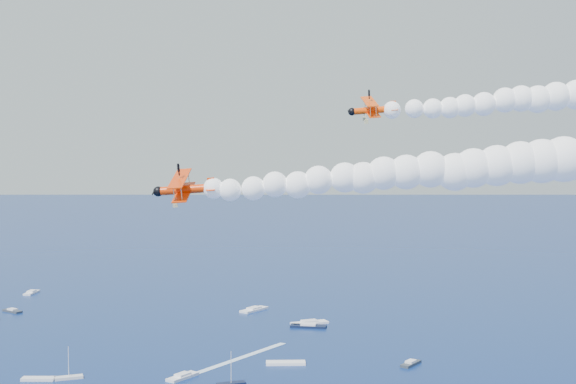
{
  "coord_description": "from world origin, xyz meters",
  "views": [
    {
      "loc": [
        17.97,
        -88.73,
        55.79
      ],
      "look_at": [
        11.13,
        11.82,
        50.51
      ],
      "focal_mm": 47.98,
      "sensor_mm": 36.0,
      "label": 1
    }
  ],
  "objects": [
    {
      "name": "smoke_trail_trail",
      "position": [
        32.49,
        2.84,
        53.82
      ],
      "size": [
        66.7,
        11.46,
        11.71
      ],
      "primitive_type": null,
      "rotation": [
        0.0,
        0.0,
        3.18
      ],
      "color": "white"
    },
    {
      "name": "biplane_lead",
      "position": [
        22.65,
        22.06,
        61.72
      ],
      "size": [
        7.92,
        9.29,
        6.92
      ],
      "primitive_type": null,
      "rotation": [
        -0.24,
        0.07,
        3.23
      ],
      "color": "#FF4705"
    },
    {
      "name": "biplane_trail",
      "position": [
        -0.39,
        1.58,
        51.29
      ],
      "size": [
        8.26,
        9.71,
        7.47
      ],
      "primitive_type": null,
      "rotation": [
        -0.24,
        0.07,
        3.18
      ],
      "color": "#EF3505"
    },
    {
      "name": "spectator_boats",
      "position": [
        -5.07,
        103.34,
        0.35
      ],
      "size": [
        213.31,
        182.4,
        0.7
      ],
      "color": "white",
      "rests_on": "ground"
    }
  ]
}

